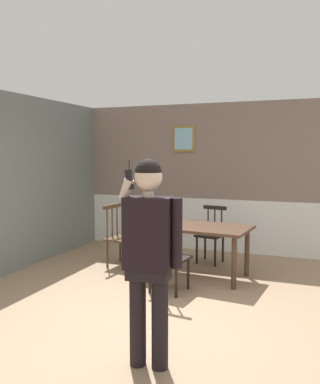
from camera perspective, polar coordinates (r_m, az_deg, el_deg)
ground_plane at (r=4.73m, az=-0.82°, el=-17.00°), size 7.33×7.33×0.00m
room_back_partition at (r=7.58m, az=8.56°, el=1.59°), size 5.39×0.17×2.71m
dining_table at (r=6.06m, az=4.49°, el=-5.49°), size 1.75×1.03×0.75m
chair_near_window at (r=5.37m, az=1.11°, el=-8.94°), size 0.52×0.52×1.00m
chair_by_doorway at (r=6.65m, az=-5.39°, el=-6.20°), size 0.52×0.52×0.98m
chair_at_table_head at (r=6.85m, az=7.11°, el=-5.88°), size 0.47×0.47×0.93m
person_figure at (r=3.42m, az=-1.49°, el=-7.82°), size 0.55×0.24×1.76m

